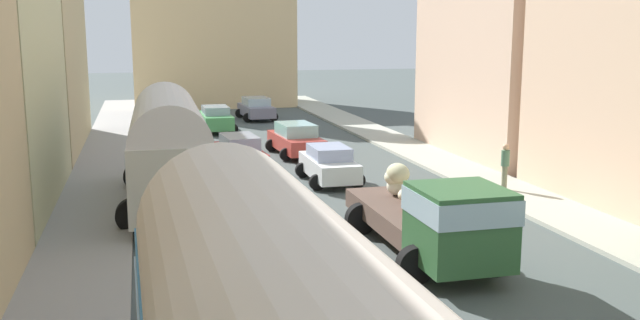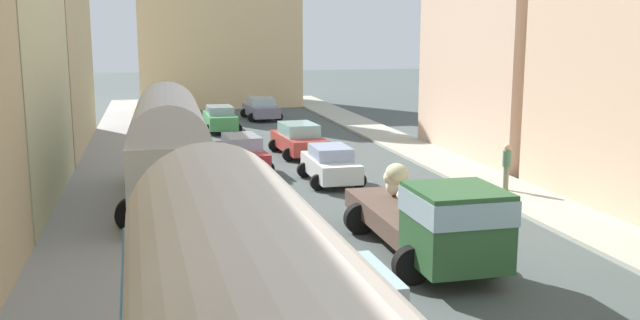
{
  "view_description": "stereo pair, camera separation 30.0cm",
  "coord_description": "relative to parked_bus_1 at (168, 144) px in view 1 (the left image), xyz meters",
  "views": [
    {
      "loc": [
        -5.59,
        1.6,
        5.83
      ],
      "look_at": [
        0.0,
        23.44,
        1.65
      ],
      "focal_mm": 39.34,
      "sensor_mm": 36.0,
      "label": 1
    },
    {
      "loc": [
        -5.3,
        1.52,
        5.83
      ],
      "look_at": [
        0.0,
        23.44,
        1.65
      ],
      "focal_mm": 39.34,
      "sensor_mm": 36.0,
      "label": 2
    }
  ],
  "objects": [
    {
      "name": "ground_plane",
      "position": [
        4.79,
        1.95,
        -2.13
      ],
      "size": [
        154.0,
        154.0,
        0.0
      ],
      "primitive_type": "plane",
      "color": "#47504E"
    },
    {
      "name": "sidewalk_right",
      "position": [
        12.04,
        1.95,
        -2.06
      ],
      "size": [
        2.5,
        70.0,
        0.14
      ],
      "primitive_type": "cube",
      "color": "#AAAB9B",
      "rests_on": "ground"
    },
    {
      "name": "building_left_3",
      "position": [
        -6.6,
        13.16,
        3.64
      ],
      "size": [
        5.77,
        12.43,
        11.54
      ],
      "color": "#CCB383",
      "rests_on": "ground"
    },
    {
      "name": "sidewalk_left",
      "position": [
        -2.46,
        1.95,
        -2.06
      ],
      "size": [
        2.5,
        70.0,
        0.14
      ],
      "primitive_type": "cube",
      "color": "#979593",
      "rests_on": "ground"
    },
    {
      "name": "distant_church",
      "position": [
        4.79,
        32.02,
        4.16
      ],
      "size": [
        12.14,
        6.76,
        18.32
      ],
      "color": "#D7B987",
      "rests_on": "ground"
    },
    {
      "name": "cargo_truck_0",
      "position": [
        6.25,
        -7.58,
        -0.92
      ],
      "size": [
        2.91,
        7.04,
        2.27
      ],
      "color": "#2C5830",
      "rests_on": "ground"
    },
    {
      "name": "car_6",
      "position": [
        3.36,
        17.4,
        -1.36
      ],
      "size": [
        2.27,
        4.14,
        1.5
      ],
      "color": "#499D57",
      "rests_on": "ground"
    },
    {
      "name": "pedestrian_0",
      "position": [
        11.86,
        -1.02,
        -1.07
      ],
      "size": [
        0.41,
        0.41,
        1.81
      ],
      "color": "#707358",
      "rests_on": "ground"
    },
    {
      "name": "car_4",
      "position": [
        2.88,
        -11.83,
        -1.36
      ],
      "size": [
        2.33,
        4.22,
        1.51
      ],
      "color": "#A93324",
      "rests_on": "ground"
    },
    {
      "name": "car_1",
      "position": [
        6.21,
        8.54,
        -1.36
      ],
      "size": [
        2.49,
        4.47,
        1.53
      ],
      "color": "#AB372F",
      "rests_on": "ground"
    },
    {
      "name": "car_0",
      "position": [
        6.14,
        2.26,
        -1.39
      ],
      "size": [
        2.16,
        3.83,
        1.45
      ],
      "color": "silver",
      "rests_on": "ground"
    },
    {
      "name": "parked_bus_1",
      "position": [
        0.0,
        0.0,
        0.0
      ],
      "size": [
        3.39,
        9.32,
        3.88
      ],
      "color": "beige",
      "rests_on": "ground"
    },
    {
      "name": "car_5",
      "position": [
        3.12,
        5.47,
        -1.37
      ],
      "size": [
        2.31,
        4.41,
        1.51
      ],
      "color": "#B72D32",
      "rests_on": "ground"
    },
    {
      "name": "building_right_3",
      "position": [
        15.98,
        6.37,
        2.99
      ],
      "size": [
        5.92,
        9.83,
        10.2
      ],
      "color": "beige",
      "rests_on": "ground"
    },
    {
      "name": "car_2",
      "position": [
        6.56,
        22.4,
        -1.38
      ],
      "size": [
        2.47,
        4.26,
        1.48
      ],
      "color": "slate",
      "rests_on": "ground"
    }
  ]
}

